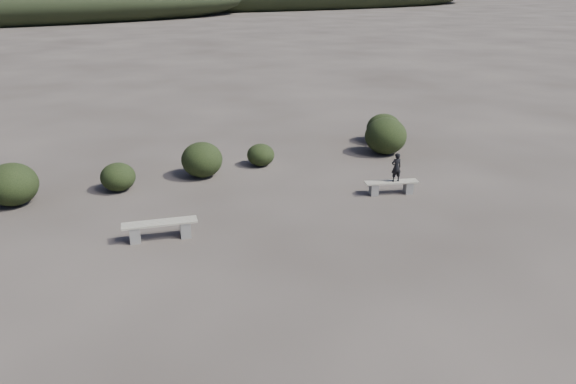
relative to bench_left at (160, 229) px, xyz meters
name	(u,v)px	position (x,y,z in m)	size (l,w,h in m)	color
ground	(370,295)	(3.37, -4.43, -0.28)	(1200.00, 1200.00, 0.00)	#332C27
bench_left	(160,229)	(0.00, 0.00, 0.00)	(1.89, 0.67, 0.46)	slate
bench_right	(391,186)	(7.02, 0.25, -0.04)	(1.64, 0.77, 0.40)	slate
seated_person	(396,167)	(7.13, 0.21, 0.56)	(0.32, 0.21, 0.88)	black
shrub_a	(118,177)	(-0.42, 3.94, 0.15)	(1.06, 1.06, 0.86)	black
shrub_b	(202,160)	(2.28, 4.12, 0.29)	(1.34, 1.34, 1.15)	black
shrub_c	(261,155)	(4.44, 4.40, 0.10)	(0.95, 0.95, 0.76)	black
shrub_d	(386,136)	(9.16, 3.83, 0.39)	(1.53, 1.53, 1.34)	black
shrub_e	(384,128)	(9.94, 5.14, 0.28)	(1.36, 1.36, 1.13)	black
shrub_f	(12,184)	(-3.34, 4.00, 0.33)	(1.44, 1.44, 1.22)	black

